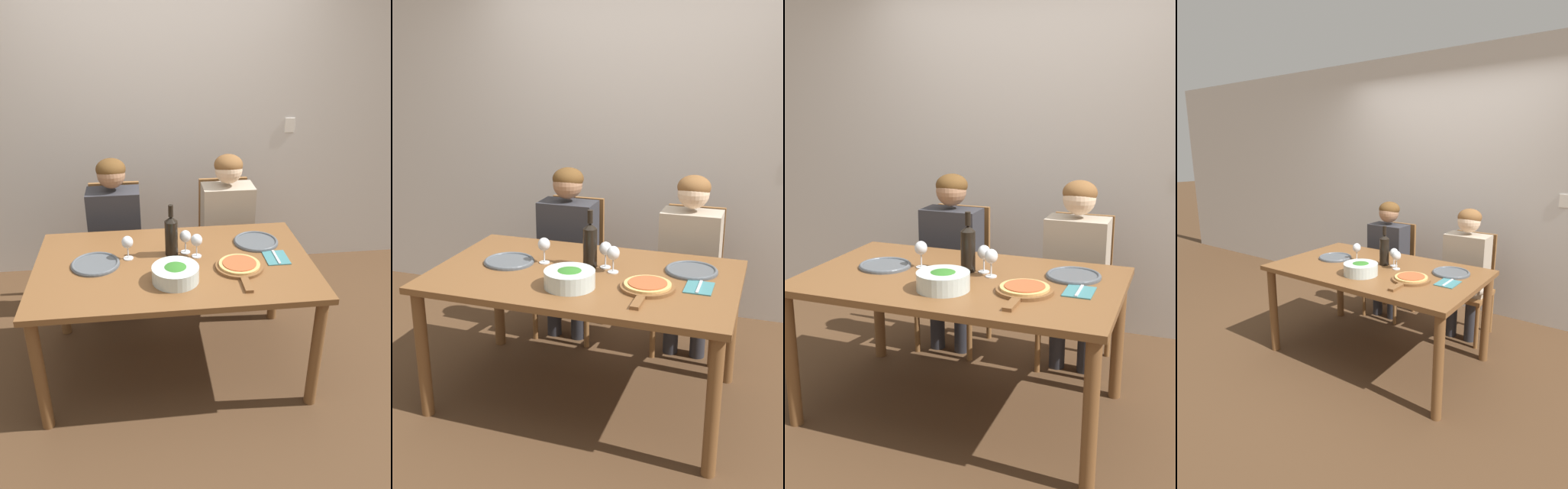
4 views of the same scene
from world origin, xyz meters
TOP-DOWN VIEW (x-y plane):
  - ground_plane at (0.00, 0.00)m, footprint 40.00×40.00m
  - back_wall at (0.00, 1.43)m, footprint 10.00×0.06m
  - dining_table at (0.00, 0.00)m, footprint 1.66×1.00m
  - chair_left at (-0.38, 0.86)m, footprint 0.42×0.42m
  - chair_right at (0.46, 0.86)m, footprint 0.42×0.42m
  - person_woman at (-0.38, 0.74)m, footprint 0.47×0.51m
  - person_man at (0.46, 0.74)m, footprint 0.47×0.51m
  - wine_bottle at (-0.01, 0.11)m, footprint 0.08×0.08m
  - broccoli_bowl at (-0.01, -0.21)m, footprint 0.26×0.26m
  - dinner_plate_left at (-0.47, 0.03)m, footprint 0.29×0.29m
  - dinner_plate_right at (0.55, 0.21)m, footprint 0.29×0.29m
  - pizza_on_board at (0.38, -0.12)m, footprint 0.28×0.42m
  - wine_glass_left at (-0.27, 0.09)m, footprint 0.07×0.07m
  - wine_glass_right at (0.14, 0.06)m, footprint 0.07×0.07m
  - wine_glass_centre at (0.08, 0.13)m, footprint 0.07×0.07m
  - fork_on_napkin at (0.62, -0.02)m, footprint 0.14×0.18m

SIDE VIEW (x-z plane):
  - ground_plane at x=0.00m, z-range 0.00..0.00m
  - chair_left at x=-0.38m, z-range 0.02..0.98m
  - chair_right at x=0.46m, z-range 0.02..0.98m
  - dining_table at x=0.00m, z-range 0.29..1.06m
  - person_woman at x=-0.38m, z-range 0.12..1.32m
  - person_man at x=0.46m, z-range 0.12..1.32m
  - fork_on_napkin at x=0.62m, z-range 0.77..0.78m
  - dinner_plate_left at x=-0.47m, z-range 0.77..0.79m
  - dinner_plate_right at x=0.55m, z-range 0.77..0.79m
  - pizza_on_board at x=0.38m, z-range 0.77..0.80m
  - broccoli_bowl at x=-0.01m, z-range 0.77..0.87m
  - wine_glass_left at x=-0.27m, z-range 0.80..0.95m
  - wine_glass_right at x=0.14m, z-range 0.80..0.95m
  - wine_glass_centre at x=0.08m, z-range 0.80..0.95m
  - wine_bottle at x=-0.01m, z-range 0.74..1.07m
  - back_wall at x=0.00m, z-range 0.00..2.70m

